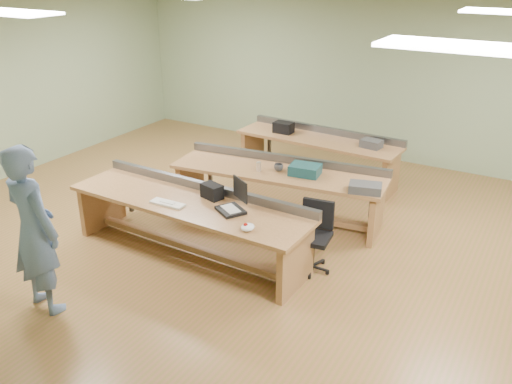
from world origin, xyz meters
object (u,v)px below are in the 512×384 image
(workbench_mid, at_px, (279,182))
(person, at_px, (34,230))
(laptop_base, at_px, (231,210))
(drinks_can, at_px, (259,167))
(workbench_back, at_px, (318,149))
(task_chair, at_px, (313,245))
(workbench_front, at_px, (190,214))
(parts_bin_grey, at_px, (365,188))
(camera_bag, at_px, (212,191))
(parts_bin_teal, at_px, (305,170))
(mug, at_px, (279,167))

(workbench_mid, xyz_separation_m, person, (-1.15, -3.26, 0.38))
(workbench_mid, relative_size, laptop_base, 9.45)
(laptop_base, height_order, drinks_can, drinks_can)
(workbench_back, xyz_separation_m, task_chair, (1.18, -2.71, -0.24))
(workbench_front, xyz_separation_m, workbench_back, (0.35, 3.16, -0.01))
(workbench_front, height_order, laptop_base, workbench_front)
(parts_bin_grey, bearing_deg, drinks_can, -178.18)
(workbench_mid, relative_size, camera_bag, 11.66)
(task_chair, relative_size, parts_bin_teal, 2.10)
(workbench_front, relative_size, task_chair, 3.81)
(workbench_mid, xyz_separation_m, mug, (0.01, -0.04, 0.24))
(camera_bag, distance_m, task_chair, 1.44)
(workbench_back, bearing_deg, camera_bag, -90.41)
(workbench_back, distance_m, camera_bag, 2.97)
(parts_bin_teal, bearing_deg, workbench_front, -119.81)
(mug, relative_size, drinks_can, 1.03)
(parts_bin_grey, distance_m, drinks_can, 1.57)
(workbench_front, xyz_separation_m, drinks_can, (0.24, 1.32, 0.25))
(laptop_base, xyz_separation_m, mug, (-0.14, 1.48, 0.03))
(workbench_back, bearing_deg, mug, -83.02)
(workbench_front, relative_size, parts_bin_teal, 7.99)
(parts_bin_teal, bearing_deg, person, -115.36)
(workbench_front, distance_m, drinks_can, 1.37)
(parts_bin_teal, relative_size, drinks_can, 3.22)
(camera_bag, xyz_separation_m, drinks_can, (0.03, 1.12, -0.03))
(person, bearing_deg, parts_bin_teal, -108.14)
(parts_bin_grey, bearing_deg, mug, 176.08)
(laptop_base, xyz_separation_m, parts_bin_grey, (1.18, 1.39, 0.04))
(workbench_back, bearing_deg, drinks_can, -91.06)
(camera_bag, bearing_deg, task_chair, 26.26)
(laptop_base, distance_m, drinks_can, 1.39)
(workbench_back, relative_size, task_chair, 3.28)
(laptop_base, relative_size, parts_bin_grey, 0.81)
(parts_bin_teal, xyz_separation_m, drinks_can, (-0.63, -0.20, -0.01))
(workbench_front, height_order, drinks_can, drinks_can)
(camera_bag, distance_m, drinks_can, 1.12)
(workbench_mid, height_order, parts_bin_teal, parts_bin_teal)
(workbench_mid, relative_size, task_chair, 3.66)
(parts_bin_teal, bearing_deg, mug, -171.49)
(task_chair, distance_m, parts_bin_teal, 1.35)
(task_chair, bearing_deg, laptop_base, -160.60)
(parts_bin_grey, bearing_deg, laptop_base, -130.51)
(laptop_base, bearing_deg, task_chair, 57.90)
(parts_bin_teal, relative_size, mug, 3.14)
(person, bearing_deg, laptop_base, -119.61)
(laptop_base, xyz_separation_m, task_chair, (0.90, 0.46, -0.45))
(workbench_mid, bearing_deg, mug, -76.34)
(workbench_mid, distance_m, task_chair, 1.51)
(workbench_back, bearing_deg, workbench_mid, -83.40)
(laptop_base, height_order, parts_bin_grey, parts_bin_grey)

